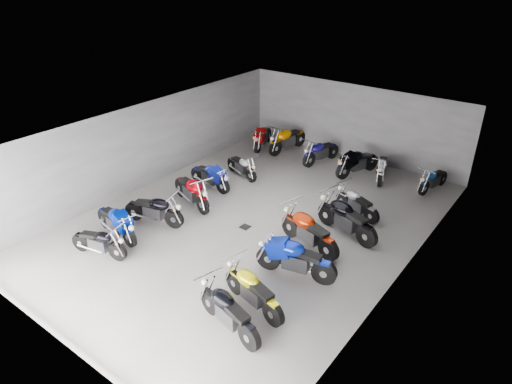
# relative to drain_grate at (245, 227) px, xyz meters

# --- Properties ---
(ground) EXTENTS (14.00, 14.00, 0.00)m
(ground) POSITION_rel_drain_grate_xyz_m (0.00, 0.50, -0.01)
(ground) COLOR #9C9994
(ground) RESTS_ON ground
(wall_back) EXTENTS (10.00, 0.10, 3.20)m
(wall_back) POSITION_rel_drain_grate_xyz_m (0.00, 7.50, 1.59)
(wall_back) COLOR gray
(wall_back) RESTS_ON ground
(wall_left) EXTENTS (0.10, 14.00, 3.20)m
(wall_left) POSITION_rel_drain_grate_xyz_m (-5.00, 0.50, 1.59)
(wall_left) COLOR gray
(wall_left) RESTS_ON ground
(wall_right) EXTENTS (0.10, 14.00, 3.20)m
(wall_right) POSITION_rel_drain_grate_xyz_m (5.00, 0.50, 1.59)
(wall_right) COLOR gray
(wall_right) RESTS_ON ground
(ceiling) EXTENTS (10.00, 14.00, 0.04)m
(ceiling) POSITION_rel_drain_grate_xyz_m (0.00, 0.50, 3.21)
(ceiling) COLOR black
(ceiling) RESTS_ON wall_back
(drain_grate) EXTENTS (0.32, 0.32, 0.01)m
(drain_grate) POSITION_rel_drain_grate_xyz_m (0.00, 0.00, 0.00)
(drain_grate) COLOR black
(drain_grate) RESTS_ON ground
(motorcycle_left_a) EXTENTS (1.88, 0.62, 0.84)m
(motorcycle_left_a) POSITION_rel_drain_grate_xyz_m (-2.43, -3.83, 0.45)
(motorcycle_left_a) COLOR black
(motorcycle_left_a) RESTS_ON ground
(motorcycle_left_b) EXTENTS (2.20, 0.55, 0.97)m
(motorcycle_left_b) POSITION_rel_drain_grate_xyz_m (-2.85, -2.87, 0.52)
(motorcycle_left_b) COLOR black
(motorcycle_left_b) RESTS_ON ground
(motorcycle_left_c) EXTENTS (2.11, 0.76, 0.95)m
(motorcycle_left_c) POSITION_rel_drain_grate_xyz_m (-2.51, -1.62, 0.51)
(motorcycle_left_c) COLOR black
(motorcycle_left_c) RESTS_ON ground
(motorcycle_left_d) EXTENTS (2.24, 0.84, 1.01)m
(motorcycle_left_d) POSITION_rel_drain_grate_xyz_m (-2.44, 0.06, 0.55)
(motorcycle_left_d) COLOR black
(motorcycle_left_d) RESTS_ON ground
(motorcycle_left_e) EXTENTS (2.06, 0.46, 0.91)m
(motorcycle_left_e) POSITION_rel_drain_grate_xyz_m (-2.83, 1.45, 0.49)
(motorcycle_left_e) COLOR black
(motorcycle_left_e) RESTS_ON ground
(motorcycle_left_f) EXTENTS (1.85, 0.68, 0.84)m
(motorcycle_left_f) POSITION_rel_drain_grate_xyz_m (-2.51, 2.98, 0.45)
(motorcycle_left_f) COLOR black
(motorcycle_left_f) RESTS_ON ground
(motorcycle_right_a) EXTENTS (2.16, 0.65, 0.96)m
(motorcycle_right_a) POSITION_rel_drain_grate_xyz_m (2.54, -3.85, 0.52)
(motorcycle_right_a) COLOR black
(motorcycle_right_a) RESTS_ON ground
(motorcycle_right_b) EXTENTS (2.14, 0.67, 0.96)m
(motorcycle_right_b) POSITION_rel_drain_grate_xyz_m (2.54, -2.90, 0.52)
(motorcycle_right_b) COLOR black
(motorcycle_right_b) RESTS_ON ground
(motorcycle_right_c) EXTENTS (2.31, 0.69, 1.03)m
(motorcycle_right_c) POSITION_rel_drain_grate_xyz_m (2.67, -1.18, 0.55)
(motorcycle_right_c) COLOR black
(motorcycle_right_c) RESTS_ON ground
(motorcycle_right_d) EXTENTS (2.31, 0.75, 1.03)m
(motorcycle_right_d) POSITION_rel_drain_grate_xyz_m (2.23, 0.25, 0.56)
(motorcycle_right_d) COLOR black
(motorcycle_right_d) RESTS_ON ground
(motorcycle_right_e) EXTENTS (2.35, 0.78, 1.05)m
(motorcycle_right_e) POSITION_rel_drain_grate_xyz_m (2.80, 1.58, 0.57)
(motorcycle_right_e) COLOR black
(motorcycle_right_e) RESTS_ON ground
(motorcycle_right_f) EXTENTS (1.85, 0.68, 0.84)m
(motorcycle_right_f) POSITION_rel_drain_grate_xyz_m (2.53, 2.91, 0.45)
(motorcycle_right_f) COLOR black
(motorcycle_right_f) RESTS_ON ground
(motorcycle_back_a) EXTENTS (0.81, 2.08, 0.94)m
(motorcycle_back_a) POSITION_rel_drain_grate_xyz_m (-3.74, 6.03, 0.51)
(motorcycle_back_a) COLOR black
(motorcycle_back_a) RESTS_ON ground
(motorcycle_back_b) EXTENTS (0.55, 2.37, 1.04)m
(motorcycle_back_b) POSITION_rel_drain_grate_xyz_m (-2.58, 6.33, 0.56)
(motorcycle_back_b) COLOR black
(motorcycle_back_b) RESTS_ON ground
(motorcycle_back_c) EXTENTS (0.62, 2.10, 0.93)m
(motorcycle_back_c) POSITION_rel_drain_grate_xyz_m (-0.70, 6.08, 0.50)
(motorcycle_back_c) COLOR black
(motorcycle_back_c) RESTS_ON ground
(motorcycle_back_d) EXTENTS (0.88, 2.14, 0.98)m
(motorcycle_back_d) POSITION_rel_drain_grate_xyz_m (1.07, 5.92, 0.53)
(motorcycle_back_d) COLOR black
(motorcycle_back_d) RESTS_ON ground
(motorcycle_back_e) EXTENTS (0.79, 1.98, 0.90)m
(motorcycle_back_e) POSITION_rel_drain_grate_xyz_m (2.04, 6.14, 0.48)
(motorcycle_back_e) COLOR black
(motorcycle_back_e) RESTS_ON ground
(motorcycle_back_f) EXTENTS (0.53, 1.83, 0.81)m
(motorcycle_back_f) POSITION_rel_drain_grate_xyz_m (3.99, 6.37, 0.44)
(motorcycle_back_f) COLOR black
(motorcycle_back_f) RESTS_ON ground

